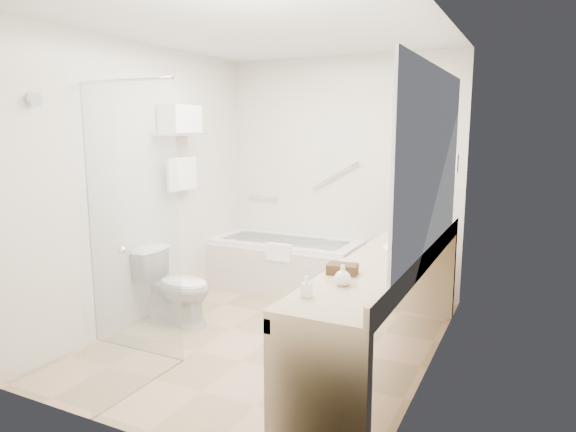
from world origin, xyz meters
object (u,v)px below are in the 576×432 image
at_px(vanity_counter, 388,285).
at_px(toilet, 175,287).
at_px(amenity_basket, 342,269).
at_px(water_bottle_left, 398,229).
at_px(bathtub, 285,265).

height_order(vanity_counter, toilet, vanity_counter).
relative_size(amenity_basket, water_bottle_left, 1.10).
xyz_separation_m(vanity_counter, toilet, (-1.97, 0.07, -0.30)).
height_order(vanity_counter, water_bottle_left, water_bottle_left).
height_order(vanity_counter, amenity_basket, vanity_counter).
bearing_deg(bathtub, vanity_counter, -42.35).
bearing_deg(water_bottle_left, amenity_basket, -91.98).
distance_m(vanity_counter, toilet, 2.00).
xyz_separation_m(bathtub, toilet, (-0.45, -1.32, 0.06)).
distance_m(bathtub, amenity_basket, 2.45).
xyz_separation_m(vanity_counter, amenity_basket, (-0.15, -0.55, 0.24)).
height_order(bathtub, toilet, toilet).
xyz_separation_m(vanity_counter, water_bottle_left, (-0.11, 0.66, 0.29)).
xyz_separation_m(bathtub, water_bottle_left, (1.41, -0.73, 0.65)).
distance_m(amenity_basket, water_bottle_left, 1.21).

